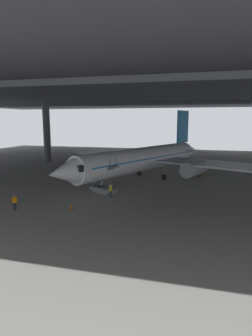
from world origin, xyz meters
name	(u,v)px	position (x,y,z in m)	size (l,w,h in m)	color
ground_plane	(126,185)	(0.00, 0.00, 0.00)	(110.00, 110.00, 0.00)	gray
hangar_structure	(145,93)	(-0.05, 13.74, 14.24)	(121.00, 99.00, 14.87)	#4C4F54
airplane_main	(144,159)	(1.82, 4.22, 3.38)	(33.37, 33.31, 11.09)	white
boarding_stairs	(104,187)	(-1.72, -4.92, 0.72)	(4.33, 2.98, 4.58)	slate
crew_worker_near_nose	(14,202)	(-8.31, -14.27, 0.90)	(0.40, 0.45, 1.59)	#232838
crew_worker_by_stairs	(111,190)	(-0.10, -7.05, 0.95)	(0.31, 0.53, 1.66)	#232838
traffic_cone_orange	(72,207)	(-2.66, -12.54, 0.29)	(0.36, 0.36, 0.60)	black
baggage_tug	(198,172)	(9.92, 10.16, 0.53)	(1.73, 2.42, 0.90)	yellow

